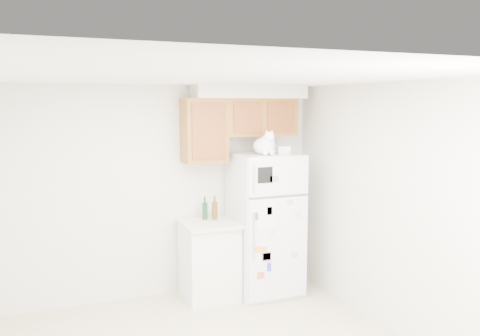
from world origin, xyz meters
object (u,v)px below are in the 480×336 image
bottle_green (205,208)px  bottle_amber (215,208)px  base_counter (209,260)px  storage_box_front (283,150)px  refrigerator (265,224)px  cat (265,145)px  storage_box_back (269,148)px

bottle_green → bottle_amber: bearing=-19.1°
base_counter → storage_box_front: size_ratio=6.13×
base_counter → refrigerator: bearing=-6.1°
refrigerator → cat: bearing=-116.3°
base_counter → bottle_amber: bearing=42.2°
cat → bottle_green: (-0.63, 0.34, -0.75)m
refrigerator → bottle_green: (-0.69, 0.21, 0.21)m
refrigerator → storage_box_back: (0.10, 0.11, 0.90)m
storage_box_front → refrigerator: bearing=162.3°
bottle_amber → storage_box_back: bearing=-4.9°
refrigerator → base_counter: 0.79m
base_counter → bottle_green: 0.61m
bottle_green → storage_box_front: bearing=-18.8°
refrigerator → storage_box_front: size_ratio=11.33×
storage_box_back → storage_box_front: 0.22m
storage_box_front → bottle_green: (-0.88, 0.30, -0.69)m
bottle_green → bottle_amber: size_ratio=0.97×
cat → bottle_amber: size_ratio=1.50×
bottle_green → refrigerator: bearing=-16.7°
refrigerator → cat: 0.97m
cat → storage_box_back: cat is taller
base_counter → storage_box_front: (0.88, -0.17, 1.28)m
bottle_green → bottle_amber: bottle_amber is taller
refrigerator → bottle_amber: (-0.58, 0.17, 0.21)m
cat → storage_box_back: (0.16, 0.24, -0.06)m
base_counter → cat: size_ratio=2.16×
storage_box_front → bottle_green: storage_box_front is taller
storage_box_front → bottle_amber: storage_box_front is taller
base_counter → storage_box_back: (0.79, 0.04, 1.29)m
storage_box_front → bottle_amber: (-0.77, 0.26, -0.68)m
storage_box_back → bottle_amber: (-0.68, 0.06, -0.69)m
bottle_green → bottle_amber: (0.11, -0.04, 0.00)m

